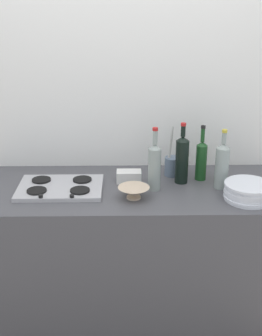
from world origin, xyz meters
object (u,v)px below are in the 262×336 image
object	(u,v)px
wine_bottle_rightmost	(182,159)
butter_dish	(129,176)
wine_bottle_mid_right	(154,166)
plate_stack	(248,191)
condiment_jar_front	(223,174)
wine_bottle_leftmost	(201,159)
utensil_crock	(172,165)
mixing_bowl	(134,192)
wine_bottle_mid_left	(222,165)
stovetop_hob	(60,187)

from	to	relation	value
wine_bottle_rightmost	butter_dish	xyz separation A→B (m)	(-0.31, 0.01, -0.11)
butter_dish	wine_bottle_mid_right	bearing A→B (deg)	-37.64
wine_bottle_mid_right	plate_stack	bearing A→B (deg)	-15.96
wine_bottle_rightmost	butter_dish	bearing A→B (deg)	177.73
wine_bottle_rightmost	condiment_jar_front	size ratio (longest dim) A/B	4.73
plate_stack	wine_bottle_leftmost	bearing A→B (deg)	126.85
butter_dish	condiment_jar_front	size ratio (longest dim) A/B	1.90
wine_bottle_mid_right	utensil_crock	bearing A→B (deg)	59.14
wine_bottle_rightmost	mixing_bowl	size ratio (longest dim) A/B	2.09
wine_bottle_mid_right	butter_dish	xyz separation A→B (m)	(-0.14, 0.11, -0.11)
wine_bottle_leftmost	utensil_crock	size ratio (longest dim) A/B	1.09
wine_bottle_leftmost	condiment_jar_front	world-z (taller)	wine_bottle_leftmost
wine_bottle_leftmost	wine_bottle_mid_left	world-z (taller)	wine_bottle_mid_left
mixing_bowl	wine_bottle_leftmost	bearing A→B (deg)	32.64
stovetop_hob	utensil_crock	xyz separation A→B (m)	(0.66, 0.21, 0.05)
condiment_jar_front	plate_stack	bearing A→B (deg)	-72.78
wine_bottle_rightmost	utensil_crock	distance (m)	0.15
wine_bottle_leftmost	butter_dish	bearing A→B (deg)	-175.69
wine_bottle_leftmost	utensil_crock	xyz separation A→B (m)	(-0.16, 0.07, -0.06)
stovetop_hob	wine_bottle_mid_right	bearing A→B (deg)	0.00
stovetop_hob	butter_dish	size ratio (longest dim) A/B	3.28
plate_stack	wine_bottle_mid_left	xyz separation A→B (m)	(-0.12, 0.16, 0.09)
wine_bottle_leftmost	utensil_crock	bearing A→B (deg)	157.37
wine_bottle_rightmost	utensil_crock	world-z (taller)	wine_bottle_rightmost
utensil_crock	condiment_jar_front	bearing A→B (deg)	-15.84
wine_bottle_mid_left	wine_bottle_rightmost	world-z (taller)	wine_bottle_rightmost
utensil_crock	wine_bottle_leftmost	bearing A→B (deg)	-22.63
wine_bottle_leftmost	condiment_jar_front	bearing A→B (deg)	-6.72
condiment_jar_front	mixing_bowl	bearing A→B (deg)	-155.47
wine_bottle_leftmost	wine_bottle_rightmost	size ratio (longest dim) A/B	0.92
plate_stack	condiment_jar_front	distance (m)	0.28
wine_bottle_rightmost	condiment_jar_front	xyz separation A→B (m)	(0.25, 0.03, -0.11)
wine_bottle_mid_left	butter_dish	size ratio (longest dim) A/B	2.39
plate_stack	utensil_crock	bearing A→B (deg)	136.81
wine_bottle_leftmost	wine_bottle_mid_left	xyz separation A→B (m)	(0.10, -0.13, 0.01)
wine_bottle_rightmost	stovetop_hob	bearing A→B (deg)	-172.08
wine_bottle_mid_right	butter_dish	world-z (taller)	wine_bottle_mid_right
plate_stack	wine_bottle_rightmost	size ratio (longest dim) A/B	0.73
mixing_bowl	condiment_jar_front	world-z (taller)	condiment_jar_front
wine_bottle_mid_left	butter_dish	distance (m)	0.54
wine_bottle_mid_right	mixing_bowl	world-z (taller)	wine_bottle_mid_right
wine_bottle_mid_left	condiment_jar_front	size ratio (longest dim) A/B	4.53
stovetop_hob	wine_bottle_mid_right	distance (m)	0.55
butter_dish	condiment_jar_front	world-z (taller)	condiment_jar_front
stovetop_hob	wine_bottle_rightmost	world-z (taller)	wine_bottle_rightmost
wine_bottle_leftmost	butter_dish	world-z (taller)	wine_bottle_leftmost
stovetop_hob	wine_bottle_mid_right	xyz separation A→B (m)	(0.53, 0.00, 0.13)
plate_stack	condiment_jar_front	size ratio (longest dim) A/B	3.47
mixing_bowl	condiment_jar_front	xyz separation A→B (m)	(0.53, 0.24, 0.00)
stovetop_hob	plate_stack	bearing A→B (deg)	-7.87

